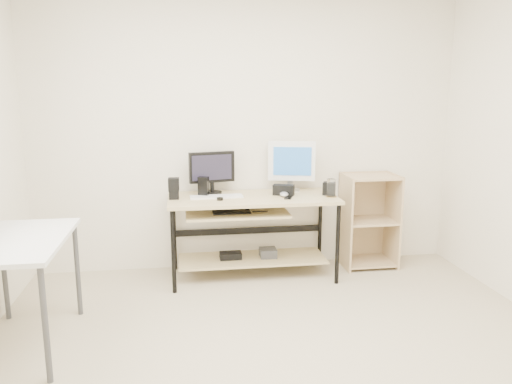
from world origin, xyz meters
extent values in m
cube|color=#C0B193|center=(0.00, 0.00, -0.01)|extent=(4.00, 4.00, 0.01)
cube|color=white|center=(0.00, 2.00, 1.30)|extent=(4.00, 0.01, 2.60)
cube|color=#CDB982|center=(0.00, 1.66, 0.73)|extent=(1.50, 0.65, 0.03)
cube|color=#CDB982|center=(-0.15, 1.60, 0.62)|extent=(0.90, 0.49, 0.02)
cube|color=#CDB982|center=(0.00, 1.71, 0.15)|extent=(1.35, 0.46, 0.02)
cube|color=black|center=(-0.20, 1.60, 0.64)|extent=(0.33, 0.22, 0.01)
cylinder|color=black|center=(0.05, 1.55, 0.64)|extent=(0.14, 0.01, 0.01)
cube|color=#3E3E40|center=(0.15, 1.71, 0.20)|extent=(0.15, 0.15, 0.08)
cube|color=black|center=(-0.20, 1.71, 0.19)|extent=(0.20, 0.12, 0.06)
cylinder|color=black|center=(-0.71, 1.37, 0.36)|extent=(0.04, 0.04, 0.72)
cylinder|color=black|center=(-0.71, 1.94, 0.36)|extent=(0.04, 0.04, 0.72)
cylinder|color=black|center=(0.71, 1.37, 0.36)|extent=(0.04, 0.04, 0.72)
cylinder|color=black|center=(0.71, 1.94, 0.36)|extent=(0.04, 0.04, 0.72)
cube|color=white|center=(-1.68, 0.60, 0.73)|extent=(0.60, 1.00, 0.03)
cylinder|color=#3E3E40|center=(-1.94, 1.06, 0.36)|extent=(0.04, 0.04, 0.72)
cylinder|color=#3E3E40|center=(-1.42, 0.14, 0.36)|extent=(0.04, 0.04, 0.72)
cylinder|color=#3E3E40|center=(-1.42, 1.06, 0.36)|extent=(0.04, 0.04, 0.72)
cube|color=tan|center=(0.91, 1.78, 0.45)|extent=(0.02, 0.40, 0.90)
cube|color=tan|center=(1.39, 1.78, 0.45)|extent=(0.02, 0.40, 0.90)
cube|color=tan|center=(1.15, 1.97, 0.45)|extent=(0.50, 0.02, 0.90)
cube|color=tan|center=(1.15, 1.78, 0.04)|extent=(0.46, 0.38, 0.02)
cube|color=tan|center=(1.15, 1.78, 0.45)|extent=(0.46, 0.38, 0.02)
cube|color=tan|center=(1.15, 1.78, 0.88)|extent=(0.46, 0.38, 0.02)
cylinder|color=black|center=(-0.35, 1.85, 0.76)|extent=(0.18, 0.18, 0.02)
cylinder|color=black|center=(-0.35, 1.85, 0.81)|extent=(0.04, 0.04, 0.09)
cube|color=black|center=(-0.35, 1.85, 1.00)|extent=(0.42, 0.13, 0.28)
cube|color=black|center=(-0.35, 1.82, 1.00)|extent=(0.35, 0.08, 0.22)
cube|color=silver|center=(0.40, 1.86, 0.76)|extent=(0.16, 0.14, 0.01)
cylinder|color=silver|center=(0.40, 1.86, 0.81)|extent=(0.04, 0.04, 0.09)
cube|color=white|center=(0.40, 1.86, 1.04)|extent=(0.44, 0.15, 0.37)
cube|color=#2761AA|center=(0.40, 1.83, 1.04)|extent=(0.36, 0.09, 0.30)
cube|color=white|center=(-0.32, 1.66, 0.76)|extent=(0.47, 0.15, 0.02)
ellipsoid|color=#BABABF|center=(0.28, 1.62, 0.77)|extent=(0.09, 0.13, 0.04)
cube|color=black|center=(0.29, 1.68, 0.80)|extent=(0.21, 0.15, 0.09)
cube|color=black|center=(-0.69, 1.66, 0.79)|extent=(0.09, 0.09, 0.07)
cube|color=black|center=(-0.69, 1.66, 0.88)|extent=(0.10, 0.10, 0.11)
cube|color=black|center=(0.69, 1.64, 0.81)|extent=(0.13, 0.13, 0.11)
cube|color=black|center=(-0.43, 1.72, 0.84)|extent=(0.10, 0.09, 0.18)
cylinder|color=black|center=(-0.30, 1.55, 0.76)|extent=(0.06, 0.06, 0.02)
cube|color=black|center=(0.30, 1.54, 0.75)|extent=(0.09, 0.12, 0.01)
cylinder|color=olive|center=(0.69, 1.54, 0.75)|extent=(0.12, 0.12, 0.01)
cylinder|color=white|center=(0.69, 1.54, 0.83)|extent=(0.09, 0.09, 0.16)
camera|label=1|loc=(-0.61, -2.66, 1.69)|focal=35.00mm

